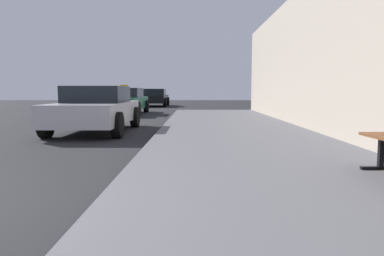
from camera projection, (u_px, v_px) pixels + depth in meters
The scene contains 4 objects.
sidewalk at pixel (340, 235), 2.67m from camera, with size 4.00×32.00×0.15m, color #5B5B60.
car_silver at pixel (96, 109), 9.92m from camera, with size 1.96×4.01×1.27m.
car_green at pixel (124, 101), 17.51m from camera, with size 2.04×4.55×1.43m.
car_black at pixel (154, 97), 26.16m from camera, with size 2.02×4.29×1.27m.
Camera 1 is at (2.91, -2.58, 1.15)m, focal length 33.44 mm.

